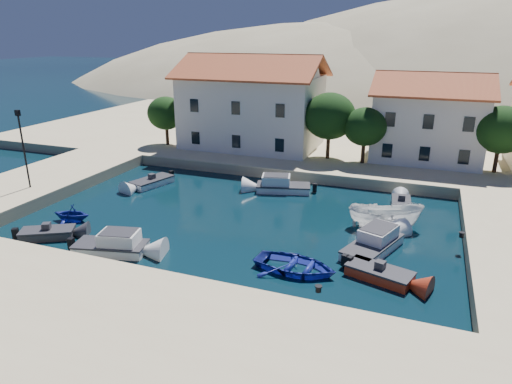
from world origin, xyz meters
TOP-DOWN VIEW (x-y plane):
  - ground at (0.00, 0.00)m, footprint 400.00×400.00m
  - quay_south at (0.00, -6.00)m, footprint 52.00×12.00m
  - quay_west at (-19.00, 10.00)m, footprint 8.00×20.00m
  - quay_north at (2.00, 38.00)m, footprint 80.00×36.00m
  - hills at (20.64, 123.62)m, footprint 254.00×176.00m
  - building_left at (-6.00, 28.00)m, footprint 14.70×9.45m
  - building_mid at (12.00, 29.00)m, footprint 10.50×8.40m
  - trees at (4.51, 25.46)m, footprint 37.30×5.30m
  - lamppost at (-17.50, 8.00)m, footprint 0.35×0.25m
  - bollards at (2.80, 3.87)m, footprint 29.36×9.56m
  - motorboat_grey_sw at (-10.58, 2.59)m, footprint 3.64×2.94m
  - cabin_cruiser_south at (-5.32, 2.33)m, footprint 4.71×2.84m
  - rowboat_south at (5.90, 4.14)m, footprint 5.02×3.78m
  - motorboat_red_se at (10.46, 4.95)m, footprint 3.86×2.54m
  - cabin_cruiser_east at (9.68, 8.15)m, footprint 3.51×5.30m
  - boat_east at (9.99, 12.18)m, footprint 5.33×3.07m
  - motorboat_white_ne at (10.77, 16.62)m, footprint 1.70×3.14m
  - rowboat_west at (-11.16, 5.49)m, footprint 3.04×2.74m
  - motorboat_white_west at (-10.28, 14.51)m, footprint 2.74×4.19m
  - cabin_cruiser_north at (1.10, 17.05)m, footprint 4.86×3.00m

SIDE VIEW (x-z plane):
  - hills at x=20.64m, z-range -72.90..26.10m
  - ground at x=0.00m, z-range 0.00..0.00m
  - rowboat_south at x=5.90m, z-range -0.49..0.49m
  - boat_east at x=9.99m, z-range -0.97..0.97m
  - rowboat_west at x=-11.16m, z-range -0.71..0.71m
  - motorboat_white_west at x=-10.28m, z-range -0.33..0.92m
  - motorboat_red_se at x=10.46m, z-range -0.33..0.92m
  - motorboat_grey_sw at x=-10.58m, z-range -0.33..0.92m
  - motorboat_white_ne at x=10.77m, z-range -0.33..0.92m
  - cabin_cruiser_north at x=1.10m, z-range -0.32..1.28m
  - cabin_cruiser_south at x=-5.32m, z-range -0.32..1.28m
  - cabin_cruiser_east at x=9.68m, z-range -0.32..1.28m
  - quay_south at x=0.00m, z-range 0.00..1.00m
  - quay_west at x=-19.00m, z-range 0.00..1.00m
  - quay_north at x=2.00m, z-range 0.00..1.00m
  - bollards at x=2.80m, z-range 1.00..1.30m
  - lamppost at x=-17.50m, z-range 1.64..7.87m
  - trees at x=4.51m, z-range 1.61..8.06m
  - building_mid at x=12.00m, z-range 1.07..9.37m
  - building_left at x=-6.00m, z-range 1.09..10.79m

